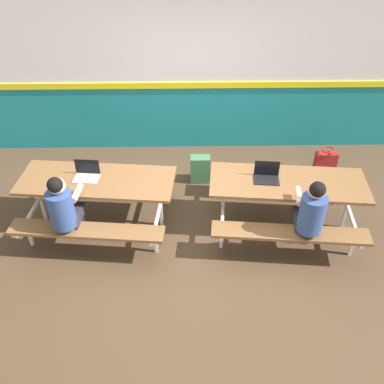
{
  "coord_description": "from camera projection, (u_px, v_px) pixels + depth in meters",
  "views": [
    {
      "loc": [
        -0.08,
        -4.14,
        3.95
      ],
      "look_at": [
        0.0,
        0.24,
        0.55
      ],
      "focal_mm": 39.6,
      "sensor_mm": 36.0,
      "label": 1
    }
  ],
  "objects": [
    {
      "name": "student_nearer",
      "position": [
        64.0,
        208.0,
        5.05
      ],
      "size": [
        0.39,
        0.54,
        1.21
      ],
      "color": "#2D2D38",
      "rests_on": "ground"
    },
    {
      "name": "picnic_table_right",
      "position": [
        287.0,
        192.0,
        5.52
      ],
      "size": [
        2.07,
        1.73,
        0.74
      ],
      "color": "brown",
      "rests_on": "ground"
    },
    {
      "name": "backpack_dark",
      "position": [
        200.0,
        169.0,
        6.55
      ],
      "size": [
        0.3,
        0.22,
        0.44
      ],
      "color": "#3F724C",
      "rests_on": "ground"
    },
    {
      "name": "ground_plane",
      "position": [
        192.0,
        236.0,
        5.7
      ],
      "size": [
        10.0,
        10.0,
        0.02
      ],
      "primitive_type": "cube",
      "color": "#4C3826"
    },
    {
      "name": "accent_backdrop",
      "position": [
        190.0,
        78.0,
        6.77
      ],
      "size": [
        8.0,
        0.14,
        2.6
      ],
      "color": "teal",
      "rests_on": "ground"
    },
    {
      "name": "laptop_silver",
      "position": [
        87.0,
        174.0,
        5.46
      ],
      "size": [
        0.34,
        0.25,
        0.22
      ],
      "color": "silver",
      "rests_on": "picnic_table_left"
    },
    {
      "name": "picnic_table_left",
      "position": [
        98.0,
        189.0,
        5.55
      ],
      "size": [
        2.07,
        1.73,
        0.74
      ],
      "color": "brown",
      "rests_on": "ground"
    },
    {
      "name": "tote_bag_bright",
      "position": [
        325.0,
        162.0,
        6.76
      ],
      "size": [
        0.34,
        0.21,
        0.43
      ],
      "color": "maroon",
      "rests_on": "ground"
    },
    {
      "name": "laptop_dark",
      "position": [
        267.0,
        176.0,
        5.43
      ],
      "size": [
        0.34,
        0.25,
        0.22
      ],
      "color": "black",
      "rests_on": "picnic_table_right"
    },
    {
      "name": "student_further",
      "position": [
        310.0,
        212.0,
        4.99
      ],
      "size": [
        0.39,
        0.54,
        1.21
      ],
      "color": "#2D2D38",
      "rests_on": "ground"
    }
  ]
}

